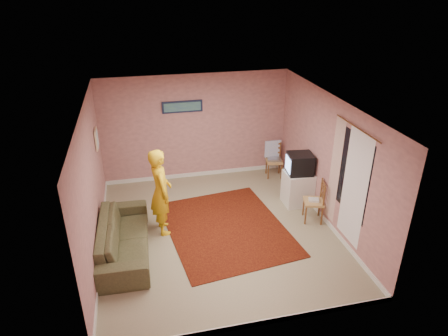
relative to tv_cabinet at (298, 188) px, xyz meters
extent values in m
plane|color=gray|center=(-1.95, -0.66, -0.38)|extent=(5.00, 5.00, 0.00)
cube|color=tan|center=(-1.95, 1.84, 0.92)|extent=(4.50, 0.02, 2.60)
cube|color=tan|center=(-1.95, -3.16, 0.92)|extent=(4.50, 0.02, 2.60)
cube|color=tan|center=(-4.20, -0.66, 0.92)|extent=(0.02, 5.00, 2.60)
cube|color=tan|center=(0.30, -0.66, 0.92)|extent=(0.02, 5.00, 2.60)
cube|color=white|center=(-1.95, -0.66, 2.22)|extent=(4.50, 5.00, 0.02)
cube|color=silver|center=(-1.95, 1.83, -0.33)|extent=(4.50, 0.02, 0.10)
cube|color=silver|center=(-1.95, -3.15, -0.33)|extent=(4.50, 0.02, 0.10)
cube|color=silver|center=(-4.19, -0.66, -0.33)|extent=(0.02, 5.00, 0.10)
cube|color=silver|center=(0.29, -0.66, -0.33)|extent=(0.02, 5.00, 0.10)
cube|color=black|center=(0.29, -1.56, 1.07)|extent=(0.01, 1.10, 1.50)
cube|color=white|center=(0.28, -1.71, 0.87)|extent=(0.01, 0.75, 2.10)
cube|color=white|center=(0.26, -1.01, 0.87)|extent=(0.01, 0.35, 2.10)
cylinder|color=brown|center=(0.25, -1.56, 1.94)|extent=(0.02, 1.40, 0.02)
cube|color=#131B36|center=(-2.25, 1.81, 1.47)|extent=(0.95, 0.03, 0.28)
cube|color=#2D4D7D|center=(-2.25, 1.79, 1.47)|extent=(0.86, 0.01, 0.20)
cube|color=beige|center=(-4.17, 0.94, 1.17)|extent=(0.03, 0.38, 0.42)
cube|color=silver|center=(-4.15, 0.94, 1.17)|extent=(0.01, 0.30, 0.34)
cube|color=black|center=(-1.76, -0.61, -0.37)|extent=(2.58, 3.06, 0.01)
cube|color=silver|center=(0.00, 0.00, 0.00)|extent=(0.59, 0.54, 0.75)
cube|color=black|center=(0.00, 0.00, 0.60)|extent=(0.56, 0.52, 0.45)
cube|color=#8CB2F2|center=(-0.26, 0.03, 0.60)|extent=(0.06, 0.37, 0.32)
cube|color=tan|center=(-0.06, 1.39, 0.04)|extent=(0.44, 0.42, 0.05)
cube|color=brown|center=(-0.06, 1.39, 0.26)|extent=(0.39, 0.10, 0.44)
cube|color=#A6A5AA|center=(-0.06, 1.39, 0.09)|extent=(0.38, 0.31, 0.06)
cube|color=#97B4F8|center=(-0.06, 1.54, 0.32)|extent=(0.41, 0.05, 0.43)
cube|color=tan|center=(0.05, -0.71, 0.06)|extent=(0.48, 0.50, 0.05)
cube|color=brown|center=(0.05, -0.71, 0.29)|extent=(0.15, 0.40, 0.46)
cube|color=silver|center=(0.05, -0.71, 0.10)|extent=(0.25, 0.21, 0.04)
imported|color=brown|center=(-3.75, -0.95, -0.05)|extent=(0.93, 2.22, 0.64)
imported|color=yellow|center=(-3.00, -0.39, 0.50)|extent=(0.50, 0.69, 1.75)
camera|label=1|loc=(-3.31, -7.16, 4.22)|focal=32.00mm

